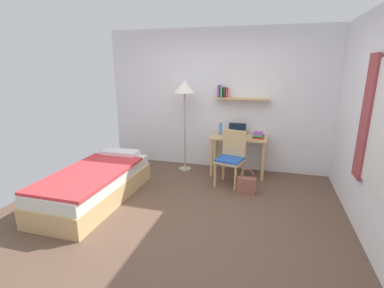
{
  "coord_description": "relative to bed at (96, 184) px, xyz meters",
  "views": [
    {
      "loc": [
        0.91,
        -3.24,
        1.93
      ],
      "look_at": [
        -0.14,
        0.51,
        0.85
      ],
      "focal_mm": 26.33,
      "sensor_mm": 36.0,
      "label": 1
    }
  ],
  "objects": [
    {
      "name": "desk",
      "position": [
        1.91,
        1.61,
        0.34
      ],
      "size": [
        1.0,
        0.54,
        0.72
      ],
      "color": "tan",
      "rests_on": "ground_plane"
    },
    {
      "name": "handbag",
      "position": [
        2.14,
        0.83,
        -0.1
      ],
      "size": [
        0.29,
        0.12,
        0.4
      ],
      "color": "#99564C",
      "rests_on": "ground_plane"
    },
    {
      "name": "laptop",
      "position": [
        1.86,
        1.71,
        0.53
      ],
      "size": [
        0.32,
        0.22,
        0.21
      ],
      "color": "black",
      "rests_on": "desk"
    },
    {
      "name": "desk_chair",
      "position": [
        1.84,
        1.13,
        0.25
      ],
      "size": [
        0.51,
        0.51,
        0.91
      ],
      "color": "tan",
      "rests_on": "ground_plane"
    },
    {
      "name": "standing_lamp",
      "position": [
        0.91,
        1.57,
        1.24
      ],
      "size": [
        0.39,
        0.39,
        1.69
      ],
      "color": "#B2A893",
      "rests_on": "ground_plane"
    },
    {
      "name": "wall_right",
      "position": [
        3.53,
        -0.09,
        1.06
      ],
      "size": [
        0.1,
        4.4,
        2.6
      ],
      "color": "white",
      "rests_on": "ground_plane"
    },
    {
      "name": "book_stack",
      "position": [
        2.24,
        1.57,
        0.53
      ],
      "size": [
        0.2,
        0.22,
        0.1
      ],
      "color": "#D13D38",
      "rests_on": "desk"
    },
    {
      "name": "wall_back",
      "position": [
        1.51,
        1.93,
        1.06
      ],
      "size": [
        4.4,
        0.27,
        2.6
      ],
      "color": "white",
      "rests_on": "ground_plane"
    },
    {
      "name": "bed",
      "position": [
        0.0,
        0.0,
        0.0
      ],
      "size": [
        0.89,
        1.99,
        0.54
      ],
      "color": "tan",
      "rests_on": "ground_plane"
    },
    {
      "name": "water_bottle",
      "position": [
        1.56,
        1.65,
        0.59
      ],
      "size": [
        0.06,
        0.06,
        0.22
      ],
      "primitive_type": "cylinder",
      "color": "#4C99DB",
      "rests_on": "desk"
    },
    {
      "name": "ground_plane",
      "position": [
        1.51,
        -0.09,
        -0.24
      ],
      "size": [
        5.28,
        5.28,
        0.0
      ],
      "primitive_type": "plane",
      "color": "brown"
    }
  ]
}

